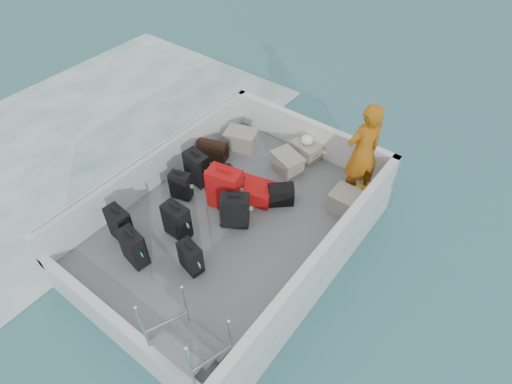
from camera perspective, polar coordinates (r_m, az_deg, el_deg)
ground at (r=7.77m, az=-3.01°, el=-7.02°), size 160.00×160.00×0.00m
wake_foam at (r=10.70m, az=-23.38°, el=5.87°), size 10.00×10.00×0.00m
ferry_hull at (r=7.53m, az=-3.09°, el=-5.61°), size 3.60×5.00×0.60m
deck at (r=7.30m, az=-3.19°, el=-4.05°), size 3.30×4.70×0.02m
deck_fittings at (r=6.70m, az=-2.78°, el=-4.89°), size 3.60×5.00×0.90m
suitcase_0 at (r=7.14m, az=-17.66°, el=-4.21°), size 0.43×0.27×0.64m
suitcase_1 at (r=7.61m, az=-9.99°, el=0.81°), size 0.40×0.30×0.54m
suitcase_2 at (r=7.84m, az=-7.89°, el=3.14°), size 0.48×0.33×0.65m
suitcase_3 at (r=6.78m, az=-15.99°, el=-7.18°), size 0.45×0.31×0.64m
suitcase_4 at (r=6.98m, az=-10.50°, el=-3.86°), size 0.43×0.26×0.63m
suitcase_5 at (r=7.29m, az=-4.17°, el=0.43°), size 0.63×0.45×0.78m
suitcase_6 at (r=6.55m, az=-8.70°, el=-8.64°), size 0.42×0.30×0.53m
suitcase_7 at (r=7.02m, az=-2.83°, el=-2.52°), size 0.53×0.47×0.64m
suitcase_8 at (r=7.59m, az=-0.38°, el=0.15°), size 0.82×0.64×0.29m
duffel_0 at (r=8.42m, az=-5.74°, el=5.36°), size 0.62×0.47×0.32m
duffel_1 at (r=7.77m, az=-3.18°, el=1.52°), size 0.48×0.40×0.32m
duffel_2 at (r=7.51m, az=3.34°, el=-0.39°), size 0.52×0.51×0.32m
crate_0 at (r=8.67m, az=-2.01°, el=6.98°), size 0.67×0.55×0.35m
crate_1 at (r=8.12m, az=4.20°, el=3.82°), size 0.65×0.55×0.34m
crate_2 at (r=8.46m, az=6.67°, el=5.47°), size 0.58×0.46×0.31m
crate_3 at (r=7.47m, az=12.34°, el=-1.63°), size 0.62×0.43×0.37m
yellow_bag at (r=7.86m, az=13.95°, el=0.07°), size 0.28×0.26×0.22m
white_bag at (r=8.31m, az=6.81°, el=6.78°), size 0.24×0.24×0.18m
passenger at (r=7.37m, az=14.03°, el=5.15°), size 0.72×0.82×1.86m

